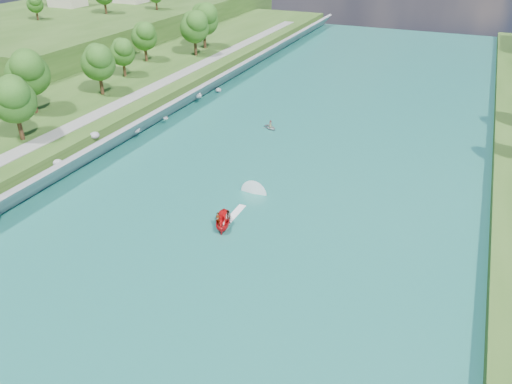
% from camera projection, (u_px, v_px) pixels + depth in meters
% --- Properties ---
extents(ground, '(260.00, 260.00, 0.00)m').
position_uv_depth(ground, '(178.00, 288.00, 48.34)').
color(ground, '#2D5119').
rests_on(ground, ground).
extents(river_water, '(55.00, 240.00, 0.10)m').
position_uv_depth(river_water, '(259.00, 196.00, 64.40)').
color(river_water, '#195F4F').
rests_on(river_water, ground).
extents(ridge_west, '(60.00, 120.00, 9.00)m').
position_uv_depth(ridge_west, '(107.00, 20.00, 151.41)').
color(ridge_west, '#2D5119').
rests_on(ridge_west, ground).
extents(riprap_bank, '(4.59, 236.00, 4.13)m').
position_uv_depth(riprap_bank, '(93.00, 153.00, 72.05)').
color(riprap_bank, slate).
rests_on(riprap_bank, ground).
extents(riverside_path, '(3.00, 200.00, 0.10)m').
position_uv_depth(riverside_path, '(58.00, 133.00, 74.07)').
color(riverside_path, gray).
rests_on(riverside_path, berm_west).
extents(motorboat, '(3.60, 18.97, 2.06)m').
position_uv_depth(motorboat, '(229.00, 216.00, 58.70)').
color(motorboat, red).
rests_on(motorboat, river_water).
extents(raft, '(3.39, 3.24, 1.47)m').
position_uv_depth(raft, '(270.00, 127.00, 84.79)').
color(raft, gray).
rests_on(raft, river_water).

